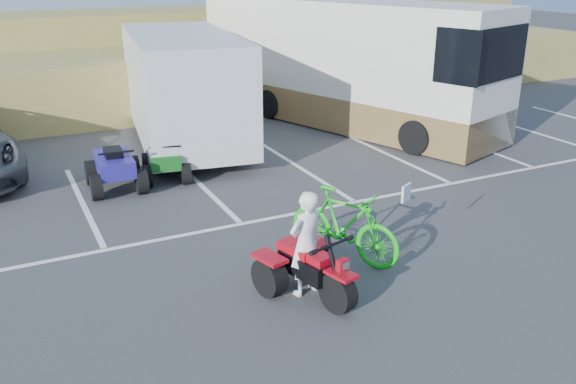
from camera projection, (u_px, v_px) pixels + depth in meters
name	position (u px, v px, depth m)	size (l,w,h in m)	color
ground	(295.00, 276.00, 10.28)	(100.00, 100.00, 0.00)	#3A3A3D
parking_stripes	(249.00, 191.00, 14.04)	(28.00, 5.16, 0.01)	white
grass_embankment	(108.00, 62.00, 22.75)	(40.00, 8.50, 3.10)	olive
red_trike_atv	(312.00, 296.00, 9.65)	(1.26, 1.67, 1.09)	#A90915
rider	(306.00, 244.00, 9.45)	(0.63, 0.41, 1.73)	white
green_dirt_bike	(344.00, 225.00, 10.63)	(0.61, 2.18, 1.31)	#14BF19
cargo_trailer	(184.00, 86.00, 17.04)	(3.60, 7.02, 3.13)	silver
rv_motorhome	(344.00, 72.00, 19.47)	(5.92, 10.88, 3.81)	silver
quad_atv_blue	(117.00, 188.00, 14.21)	(1.23, 1.65, 1.08)	navy
quad_atv_green	(167.00, 178.00, 14.88)	(1.13, 1.51, 0.99)	#145819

